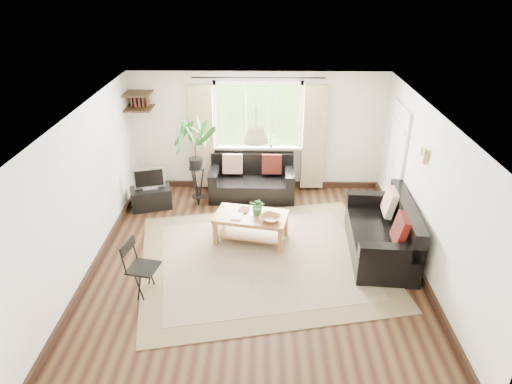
{
  "coord_description": "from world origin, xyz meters",
  "views": [
    {
      "loc": [
        0.11,
        -5.88,
        4.22
      ],
      "look_at": [
        0.0,
        0.4,
        1.05
      ],
      "focal_mm": 32.0,
      "sensor_mm": 36.0,
      "label": 1
    }
  ],
  "objects_px": {
    "sofa_right": "(381,230)",
    "palm_stand": "(196,164)",
    "sofa_back": "(252,179)",
    "coffee_table": "(251,228)",
    "tv_stand": "(151,198)",
    "folding_chair": "(143,269)"
  },
  "relations": [
    {
      "from": "sofa_back",
      "to": "sofa_right",
      "type": "relative_size",
      "value": 0.9
    },
    {
      "from": "sofa_right",
      "to": "sofa_back",
      "type": "bearing_deg",
      "value": -129.37
    },
    {
      "from": "sofa_back",
      "to": "coffee_table",
      "type": "relative_size",
      "value": 1.39
    },
    {
      "from": "coffee_table",
      "to": "palm_stand",
      "type": "bearing_deg",
      "value": 130.4
    },
    {
      "from": "sofa_back",
      "to": "coffee_table",
      "type": "bearing_deg",
      "value": -88.7
    },
    {
      "from": "sofa_right",
      "to": "folding_chair",
      "type": "height_order",
      "value": "sofa_right"
    },
    {
      "from": "sofa_back",
      "to": "coffee_table",
      "type": "xyz_separation_m",
      "value": [
        0.03,
        -1.61,
        -0.15
      ]
    },
    {
      "from": "coffee_table",
      "to": "sofa_right",
      "type": "bearing_deg",
      "value": -9.4
    },
    {
      "from": "palm_stand",
      "to": "coffee_table",
      "type": "bearing_deg",
      "value": -49.6
    },
    {
      "from": "coffee_table",
      "to": "tv_stand",
      "type": "xyz_separation_m",
      "value": [
        -1.94,
        1.13,
        -0.04
      ]
    },
    {
      "from": "sofa_back",
      "to": "sofa_right",
      "type": "distance_m",
      "value": 2.86
    },
    {
      "from": "tv_stand",
      "to": "palm_stand",
      "type": "xyz_separation_m",
      "value": [
        0.88,
        0.12,
        0.66
      ]
    },
    {
      "from": "sofa_back",
      "to": "coffee_table",
      "type": "height_order",
      "value": "sofa_back"
    },
    {
      "from": "palm_stand",
      "to": "folding_chair",
      "type": "distance_m",
      "value": 2.71
    },
    {
      "from": "sofa_right",
      "to": "folding_chair",
      "type": "xyz_separation_m",
      "value": [
        -3.53,
        -1.06,
        -0.02
      ]
    },
    {
      "from": "sofa_right",
      "to": "palm_stand",
      "type": "xyz_separation_m",
      "value": [
        -3.13,
        1.58,
        0.43
      ]
    },
    {
      "from": "sofa_back",
      "to": "folding_chair",
      "type": "bearing_deg",
      "value": -115.15
    },
    {
      "from": "coffee_table",
      "to": "palm_stand",
      "type": "relative_size",
      "value": 0.69
    },
    {
      "from": "sofa_right",
      "to": "palm_stand",
      "type": "bearing_deg",
      "value": -113.35
    },
    {
      "from": "sofa_back",
      "to": "tv_stand",
      "type": "xyz_separation_m",
      "value": [
        -1.91,
        -0.48,
        -0.19
      ]
    },
    {
      "from": "sofa_back",
      "to": "palm_stand",
      "type": "distance_m",
      "value": 1.19
    },
    {
      "from": "sofa_right",
      "to": "tv_stand",
      "type": "distance_m",
      "value": 4.27
    }
  ]
}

